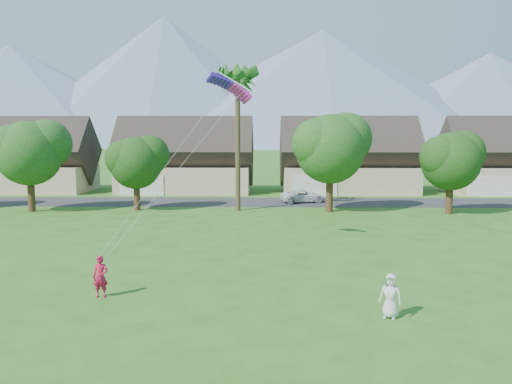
{
  "coord_description": "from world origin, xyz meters",
  "views": [
    {
      "loc": [
        0.56,
        -15.18,
        6.72
      ],
      "look_at": [
        0.0,
        10.0,
        3.8
      ],
      "focal_mm": 35.0,
      "sensor_mm": 36.0,
      "label": 1
    }
  ],
  "objects_px": {
    "kite_flyer": "(101,277)",
    "parafoil_kite": "(230,85)",
    "watcher": "(390,296)",
    "parked_car": "(303,196)"
  },
  "relations": [
    {
      "from": "kite_flyer",
      "to": "parafoil_kite",
      "type": "height_order",
      "value": "parafoil_kite"
    },
    {
      "from": "kite_flyer",
      "to": "parafoil_kite",
      "type": "relative_size",
      "value": 0.63
    },
    {
      "from": "parked_car",
      "to": "parafoil_kite",
      "type": "bearing_deg",
      "value": 151.14
    },
    {
      "from": "watcher",
      "to": "parafoil_kite",
      "type": "height_order",
      "value": "parafoil_kite"
    },
    {
      "from": "parafoil_kite",
      "to": "kite_flyer",
      "type": "bearing_deg",
      "value": -135.44
    },
    {
      "from": "kite_flyer",
      "to": "watcher",
      "type": "relative_size",
      "value": 1.05
    },
    {
      "from": "kite_flyer",
      "to": "watcher",
      "type": "distance_m",
      "value": 11.6
    },
    {
      "from": "kite_flyer",
      "to": "watcher",
      "type": "bearing_deg",
      "value": -7.67
    },
    {
      "from": "parked_car",
      "to": "kite_flyer",
      "type": "bearing_deg",
      "value": 146.67
    },
    {
      "from": "parked_car",
      "to": "parafoil_kite",
      "type": "distance_m",
      "value": 23.3
    }
  ]
}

